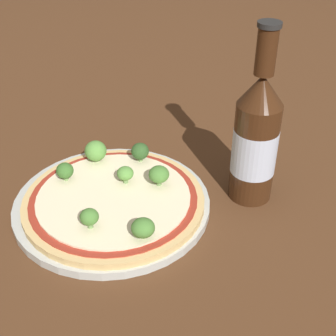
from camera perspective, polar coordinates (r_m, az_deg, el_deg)
ground_plane at (r=0.67m, az=-5.94°, el=-3.92°), size 3.00×3.00×0.00m
plate at (r=0.66m, az=-6.81°, el=-4.36°), size 0.27×0.27×0.01m
pizza at (r=0.64m, az=-7.01°, el=-3.84°), size 0.25×0.25×0.01m
broccoli_floret_0 at (r=0.70m, az=-8.82°, el=2.07°), size 0.03×0.03×0.03m
broccoli_floret_1 at (r=0.65m, az=-5.24°, el=-0.68°), size 0.02×0.02×0.03m
broccoli_floret_2 at (r=0.70m, az=-3.43°, el=2.04°), size 0.03×0.03×0.03m
broccoli_floret_3 at (r=0.56m, az=-3.06°, el=-7.31°), size 0.03×0.03×0.03m
broccoli_floret_4 at (r=0.64m, az=-1.12°, el=-0.80°), size 0.03×0.03×0.03m
broccoli_floret_5 at (r=0.58m, az=-9.57°, el=-5.92°), size 0.02×0.02×0.03m
broccoli_floret_6 at (r=0.67m, az=-12.56°, el=-0.49°), size 0.02×0.02×0.03m
beer_bottle at (r=0.64m, az=10.64°, el=3.55°), size 0.06×0.06×0.25m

